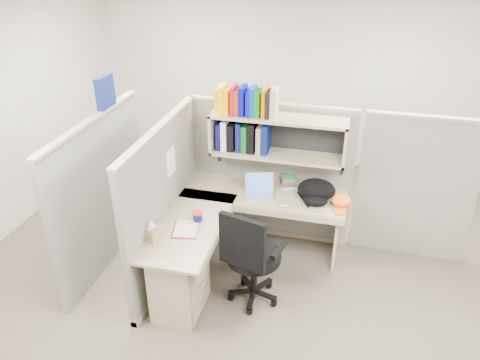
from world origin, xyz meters
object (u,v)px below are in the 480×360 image
(laptop, at_px, (260,186))
(backpack, at_px, (316,192))
(desk, at_px, (204,257))
(snack_canister, at_px, (197,216))
(task_chair, at_px, (252,270))

(laptop, distance_m, backpack, 0.59)
(desk, bearing_deg, laptop, 65.09)
(snack_canister, distance_m, task_chair, 0.73)
(snack_canister, bearing_deg, backpack, 30.70)
(snack_canister, relative_size, task_chair, 0.09)
(task_chair, bearing_deg, desk, 178.53)
(laptop, xyz_separation_m, backpack, (0.59, 0.02, 0.01))
(laptop, distance_m, snack_canister, 0.79)
(backpack, distance_m, snack_canister, 1.24)
(desk, distance_m, laptop, 0.96)
(backpack, bearing_deg, laptop, 170.15)
(desk, relative_size, task_chair, 1.62)
(laptop, distance_m, task_chair, 0.93)
(backpack, bearing_deg, task_chair, -131.76)
(snack_canister, bearing_deg, task_chair, -17.81)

